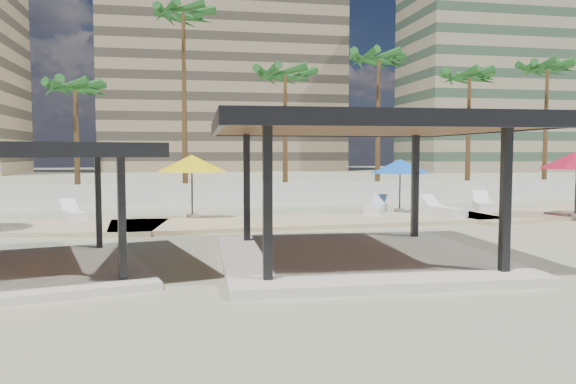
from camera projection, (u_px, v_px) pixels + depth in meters
name	position (u px, v px, depth m)	size (l,w,h in m)	color
ground	(303.00, 256.00, 15.74)	(200.00, 200.00, 0.00)	tan
promenade	(310.00, 220.00, 23.62)	(44.45, 7.97, 0.24)	#C6B284
boundary_wall	(241.00, 194.00, 31.36)	(56.00, 0.30, 1.20)	silver
building_mid	(223.00, 83.00, 91.87)	(38.00, 16.00, 30.40)	#847259
building_east	(509.00, 61.00, 88.35)	(32.00, 15.00, 36.40)	gray
pavilion_central	(357.00, 177.00, 14.79)	(7.73, 7.73, 3.78)	beige
pavilion_west	(9.00, 198.00, 13.04)	(7.39, 7.39, 3.10)	beige
umbrella_b	(192.00, 164.00, 23.59)	(3.43, 3.43, 2.63)	beige
umbrella_d	(400.00, 166.00, 25.86)	(3.43, 3.43, 2.42)	beige
lounger_a	(73.00, 214.00, 23.01)	(1.41, 2.15, 0.78)	white
lounger_b	(376.00, 208.00, 25.53)	(1.65, 2.08, 0.77)	white
lounger_c	(442.00, 210.00, 24.37)	(1.36, 2.45, 0.88)	white
lounger_d	(483.00, 205.00, 26.86)	(1.48, 2.38, 0.86)	white
palm_c	(75.00, 91.00, 31.29)	(3.00, 3.00, 7.38)	brown
palm_d	(183.00, 22.00, 32.93)	(3.00, 3.00, 11.89)	brown
palm_e	(285.00, 79.00, 33.81)	(3.00, 3.00, 8.44)	brown
palm_f	(379.00, 64.00, 35.08)	(3.00, 3.00, 9.64)	brown
palm_g	(470.00, 81.00, 35.91)	(3.00, 3.00, 8.63)	brown
palm_h	(547.00, 73.00, 37.60)	(3.00, 3.00, 9.42)	brown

